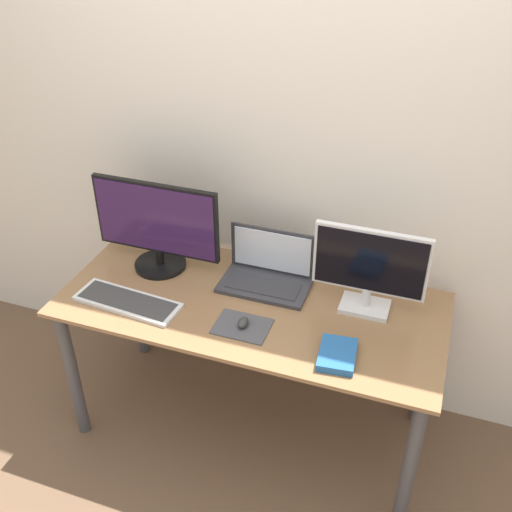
{
  "coord_description": "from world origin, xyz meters",
  "views": [
    {
      "loc": [
        0.67,
        -1.49,
        2.25
      ],
      "look_at": [
        0.01,
        0.4,
        0.93
      ],
      "focal_mm": 42.0,
      "sensor_mm": 36.0,
      "label": 1
    }
  ],
  "objects_px": {
    "monitor_right": "(370,268)",
    "book": "(337,355)",
    "keyboard": "(128,302)",
    "laptop": "(268,271)",
    "mouse": "(243,323)",
    "monitor_left": "(157,226)"
  },
  "relations": [
    {
      "from": "monitor_right",
      "to": "laptop",
      "type": "xyz_separation_m",
      "value": [
        -0.43,
        0.04,
        -0.14
      ]
    },
    {
      "from": "monitor_left",
      "to": "book",
      "type": "height_order",
      "value": "monitor_left"
    },
    {
      "from": "laptop",
      "to": "monitor_right",
      "type": "bearing_deg",
      "value": -5.66
    },
    {
      "from": "monitor_right",
      "to": "book",
      "type": "distance_m",
      "value": 0.38
    },
    {
      "from": "laptop",
      "to": "monitor_left",
      "type": "bearing_deg",
      "value": -175.04
    },
    {
      "from": "monitor_left",
      "to": "monitor_right",
      "type": "xyz_separation_m",
      "value": [
        0.92,
        0.0,
        -0.01
      ]
    },
    {
      "from": "keyboard",
      "to": "book",
      "type": "relative_size",
      "value": 2.37
    },
    {
      "from": "monitor_left",
      "to": "laptop",
      "type": "bearing_deg",
      "value": 4.96
    },
    {
      "from": "monitor_right",
      "to": "laptop",
      "type": "distance_m",
      "value": 0.46
    },
    {
      "from": "mouse",
      "to": "book",
      "type": "relative_size",
      "value": 0.33
    },
    {
      "from": "monitor_right",
      "to": "keyboard",
      "type": "bearing_deg",
      "value": -162.43
    },
    {
      "from": "book",
      "to": "monitor_left",
      "type": "bearing_deg",
      "value": 159.82
    },
    {
      "from": "book",
      "to": "keyboard",
      "type": "bearing_deg",
      "value": 177.96
    },
    {
      "from": "keyboard",
      "to": "mouse",
      "type": "xyz_separation_m",
      "value": [
        0.5,
        0.02,
        0.01
      ]
    },
    {
      "from": "mouse",
      "to": "book",
      "type": "height_order",
      "value": "mouse"
    },
    {
      "from": "monitor_left",
      "to": "keyboard",
      "type": "bearing_deg",
      "value": -90.49
    },
    {
      "from": "monitor_left",
      "to": "keyboard",
      "type": "xyz_separation_m",
      "value": [
        -0.0,
        -0.29,
        -0.2
      ]
    },
    {
      "from": "monitor_right",
      "to": "mouse",
      "type": "bearing_deg",
      "value": -147.28
    },
    {
      "from": "monitor_right",
      "to": "mouse",
      "type": "xyz_separation_m",
      "value": [
        -0.43,
        -0.27,
        -0.18
      ]
    },
    {
      "from": "book",
      "to": "monitor_right",
      "type": "bearing_deg",
      "value": 83.01
    },
    {
      "from": "keyboard",
      "to": "book",
      "type": "distance_m",
      "value": 0.89
    },
    {
      "from": "book",
      "to": "laptop",
      "type": "bearing_deg",
      "value": 136.76
    }
  ]
}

